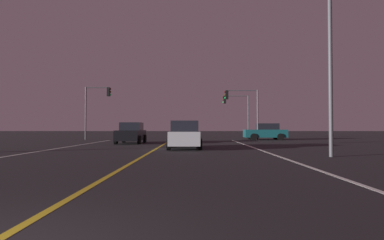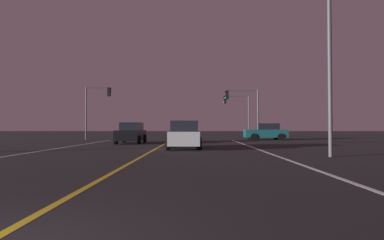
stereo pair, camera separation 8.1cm
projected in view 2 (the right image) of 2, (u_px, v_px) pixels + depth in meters
lane_edge_right at (279, 157)px, 14.04m from camera, size 0.16×34.82×0.01m
lane_edge_left at (7, 156)px, 14.16m from camera, size 0.16×34.82×0.01m
lane_center_divider at (142, 156)px, 14.10m from camera, size 0.16×34.82×0.01m
car_crossing_side at (266, 132)px, 32.48m from camera, size 4.30×2.02×1.70m
car_oncoming at (131, 133)px, 25.55m from camera, size 2.02×4.30×1.70m
car_lead_same_lane at (185, 135)px, 19.21m from camera, size 2.02×4.30×1.70m
traffic_light_near_right at (241, 102)px, 32.02m from camera, size 3.46×0.36×5.12m
traffic_light_near_left at (98, 101)px, 32.16m from camera, size 2.67×0.36×5.43m
traffic_light_far_right at (236, 106)px, 37.51m from camera, size 3.14×0.36×5.10m
street_lamp_right_near at (315, 40)px, 14.04m from camera, size 2.73×0.44×8.22m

